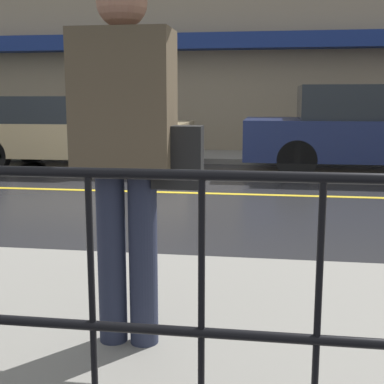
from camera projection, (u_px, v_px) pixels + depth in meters
name	position (u px, v px, depth m)	size (l,w,h in m)	color
ground_plane	(121.00, 191.00, 7.80)	(80.00, 80.00, 0.00)	#262628
sidewalk_far	(174.00, 156.00, 12.00)	(28.00, 1.87, 0.11)	gray
lane_marking	(121.00, 191.00, 7.80)	(25.20, 0.12, 0.01)	gold
building_storefront	(181.00, 40.00, 12.58)	(28.00, 0.85, 5.36)	gray
car_tan	(75.00, 132.00, 10.12)	(4.23, 1.84, 1.37)	tan
car_navy	(377.00, 130.00, 9.30)	(4.69, 1.78, 1.56)	#19234C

